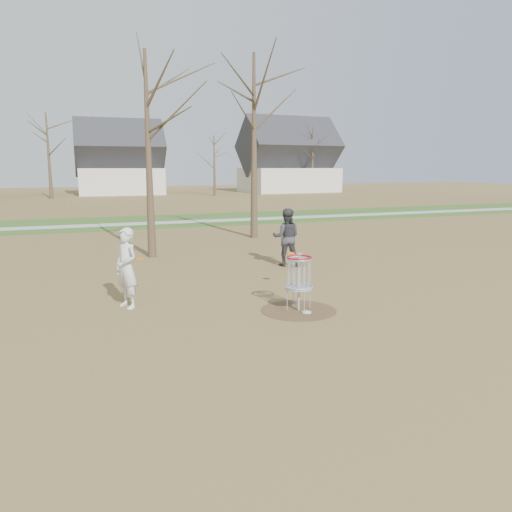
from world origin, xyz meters
The scene contains 11 objects.
ground centered at (0.00, 0.00, 0.00)m, with size 160.00×160.00×0.00m, color brown.
green_band centered at (0.00, 21.00, 0.01)m, with size 160.00×8.00×0.01m, color #2D5119.
footpath centered at (0.00, 20.00, 0.01)m, with size 160.00×1.50×0.01m, color #9E9E99.
dirt_circle centered at (0.00, 0.00, 0.01)m, with size 1.80×1.80×0.01m, color #47331E.
player_standing centered at (-3.74, 1.75, 0.97)m, with size 0.71×0.47×1.95m, color silver.
player_throwing centered at (2.03, 5.10, 0.99)m, with size 0.96×0.75×1.98m, color #35343A.
disc_grounded centered at (0.09, -0.26, 0.02)m, with size 0.22×0.22×0.02m, color white.
discs_in_play centered at (-1.25, 1.76, 1.11)m, with size 4.42×0.80×0.27m.
disc_golf_basket centered at (0.00, 0.00, 0.91)m, with size 0.64×0.64×1.35m.
bare_trees centered at (1.78, 35.79, 5.35)m, with size 52.62×44.98×9.00m.
houses_row centered at (4.32, 52.56, 3.52)m, with size 56.51×10.01×7.26m.
Camera 1 is at (-5.10, -10.29, 3.36)m, focal length 35.00 mm.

